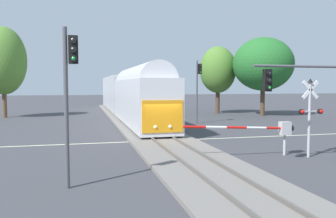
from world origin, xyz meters
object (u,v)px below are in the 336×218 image
crossing_gate_near (273,129)px  traffic_signal_near_left (69,81)px  pine_left_background (3,61)px  oak_far_right (218,70)px  maple_right_background (263,64)px  traffic_signal_far_side (198,82)px  traffic_signal_near_right (316,87)px  commuter_train (127,93)px  crossing_signal_mast (310,109)px

crossing_gate_near → traffic_signal_near_left: (-10.18, -3.48, 2.46)m
pine_left_background → oak_far_right: pine_left_background is taller
pine_left_background → maple_right_background: pine_left_background is taller
crossing_gate_near → pine_left_background: bearing=124.2°
traffic_signal_far_side → traffic_signal_near_right: 18.13m
traffic_signal_near_right → pine_left_background: size_ratio=0.48×
traffic_signal_near_left → maple_right_background: maple_right_background is taller
traffic_signal_far_side → traffic_signal_near_right: (-0.39, -18.12, -0.41)m
crossing_gate_near → traffic_signal_far_side: 16.14m
commuter_train → traffic_signal_far_side: traffic_signal_far_side is taller
traffic_signal_near_left → oak_far_right: 35.03m
maple_right_background → traffic_signal_near_left: bearing=-130.5°
crossing_gate_near → maple_right_background: size_ratio=0.65×
traffic_signal_near_left → traffic_signal_far_side: bearing=59.4°
crossing_gate_near → oak_far_right: bearing=74.0°
commuter_train → crossing_gate_near: commuter_train is taller
commuter_train → pine_left_background: bearing=168.3°
crossing_gate_near → traffic_signal_near_right: size_ratio=1.23×
traffic_signal_far_side → traffic_signal_near_right: traffic_signal_far_side is taller
crossing_gate_near → pine_left_background: pine_left_background is taller
crossing_gate_near → crossing_signal_mast: bearing=-25.9°
traffic_signal_near_left → maple_right_background: bearing=49.5°
traffic_signal_far_side → oak_far_right: 12.61m
crossing_gate_near → traffic_signal_far_side: size_ratio=1.02×
crossing_gate_near → maple_right_background: 25.54m
commuter_train → traffic_signal_near_right: bearing=-78.3°
traffic_signal_near_left → traffic_signal_near_right: bearing=6.3°
traffic_signal_near_left → crossing_gate_near: bearing=18.9°
traffic_signal_far_side → traffic_signal_near_left: (-11.45, -19.35, -0.18)m
pine_left_background → oak_far_right: bearing=-0.8°
crossing_signal_mast → traffic_signal_near_right: traffic_signal_near_right is taller
commuter_train → maple_right_background: size_ratio=4.19×
traffic_signal_near_left → oak_far_right: oak_far_right is taller
crossing_gate_near → oak_far_right: 28.03m
traffic_signal_far_side → maple_right_background: bearing=31.2°
commuter_train → crossing_signal_mast: (6.26, -24.97, -0.30)m
traffic_signal_far_side → pine_left_background: bearing=150.4°
traffic_signal_near_right → oak_far_right: (6.76, 28.88, 2.04)m
traffic_signal_near_left → pine_left_background: (-8.20, 30.49, 2.61)m
maple_right_background → pine_left_background: bearing=170.9°
traffic_signal_far_side → crossing_signal_mast: bearing=-88.7°
crossing_gate_near → oak_far_right: size_ratio=0.71×
pine_left_background → commuter_train: bearing=-11.7°
traffic_signal_near_left → oak_far_right: (17.82, 30.11, 1.82)m
oak_far_right → crossing_gate_near: bearing=-106.0°
commuter_train → traffic_signal_far_side: (5.88, -8.29, 1.28)m
maple_right_background → crossing_gate_near: bearing=-117.8°
traffic_signal_far_side → traffic_signal_near_left: traffic_signal_far_side is taller
commuter_train → maple_right_background: maple_right_background is taller
crossing_signal_mast → traffic_signal_near_left: 12.21m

